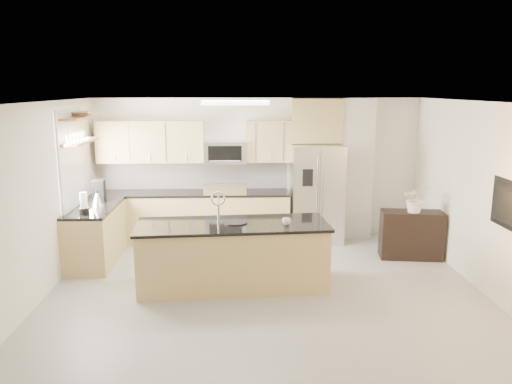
{
  "coord_description": "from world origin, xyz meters",
  "views": [
    {
      "loc": [
        -0.38,
        -5.98,
        2.78
      ],
      "look_at": [
        -0.1,
        1.3,
        1.25
      ],
      "focal_mm": 35.0,
      "sensor_mm": 36.0,
      "label": 1
    }
  ],
  "objects_px": {
    "cup": "(286,221)",
    "television": "(508,208)",
    "island": "(233,255)",
    "blender": "(84,205)",
    "platter": "(236,223)",
    "flower_vase": "(416,192)",
    "microwave": "(225,152)",
    "kettle": "(97,199)",
    "coffee_maker": "(99,191)",
    "credenza": "(411,235)",
    "bowl": "(81,113)",
    "refrigerator": "(316,193)",
    "range": "(226,216)"
  },
  "relations": [
    {
      "from": "cup",
      "to": "television",
      "type": "distance_m",
      "value": 2.78
    },
    {
      "from": "island",
      "to": "blender",
      "type": "distance_m",
      "value": 2.38
    },
    {
      "from": "platter",
      "to": "flower_vase",
      "type": "bearing_deg",
      "value": 19.21
    },
    {
      "from": "microwave",
      "to": "television",
      "type": "distance_m",
      "value": 4.79
    },
    {
      "from": "cup",
      "to": "platter",
      "type": "height_order",
      "value": "cup"
    },
    {
      "from": "flower_vase",
      "to": "blender",
      "type": "bearing_deg",
      "value": -175.32
    },
    {
      "from": "kettle",
      "to": "coffee_maker",
      "type": "xyz_separation_m",
      "value": [
        -0.07,
        0.38,
        0.05
      ]
    },
    {
      "from": "island",
      "to": "cup",
      "type": "distance_m",
      "value": 0.91
    },
    {
      "from": "blender",
      "to": "coffee_maker",
      "type": "xyz_separation_m",
      "value": [
        -0.02,
        0.91,
        0.02
      ]
    },
    {
      "from": "cup",
      "to": "kettle",
      "type": "distance_m",
      "value": 3.16
    },
    {
      "from": "coffee_maker",
      "to": "television",
      "type": "bearing_deg",
      "value": -23.69
    },
    {
      "from": "cup",
      "to": "coffee_maker",
      "type": "bearing_deg",
      "value": 151.83
    },
    {
      "from": "credenza",
      "to": "platter",
      "type": "relative_size",
      "value": 3.1
    },
    {
      "from": "kettle",
      "to": "platter",
      "type": "bearing_deg",
      "value": -26.77
    },
    {
      "from": "blender",
      "to": "coffee_maker",
      "type": "height_order",
      "value": "coffee_maker"
    },
    {
      "from": "cup",
      "to": "coffee_maker",
      "type": "xyz_separation_m",
      "value": [
        -2.99,
        1.6,
        0.12
      ]
    },
    {
      "from": "microwave",
      "to": "television",
      "type": "relative_size",
      "value": 0.71
    },
    {
      "from": "bowl",
      "to": "refrigerator",
      "type": "bearing_deg",
      "value": 11.36
    },
    {
      "from": "flower_vase",
      "to": "television",
      "type": "relative_size",
      "value": 0.64
    },
    {
      "from": "blender",
      "to": "flower_vase",
      "type": "bearing_deg",
      "value": 4.68
    },
    {
      "from": "cup",
      "to": "bowl",
      "type": "xyz_separation_m",
      "value": [
        -3.14,
        1.43,
        1.41
      ]
    },
    {
      "from": "flower_vase",
      "to": "microwave",
      "type": "bearing_deg",
      "value": 157.72
    },
    {
      "from": "range",
      "to": "platter",
      "type": "relative_size",
      "value": 3.57
    },
    {
      "from": "credenza",
      "to": "blender",
      "type": "bearing_deg",
      "value": -167.11
    },
    {
      "from": "refrigerator",
      "to": "island",
      "type": "height_order",
      "value": "refrigerator"
    },
    {
      "from": "range",
      "to": "bowl",
      "type": "xyz_separation_m",
      "value": [
        -2.25,
        -0.83,
        1.91
      ]
    },
    {
      "from": "television",
      "to": "island",
      "type": "bearing_deg",
      "value": 74.3
    },
    {
      "from": "range",
      "to": "television",
      "type": "distance_m",
      "value": 4.78
    },
    {
      "from": "blender",
      "to": "kettle",
      "type": "relative_size",
      "value": 1.3
    },
    {
      "from": "cup",
      "to": "bowl",
      "type": "bearing_deg",
      "value": 155.54
    },
    {
      "from": "island",
      "to": "range",
      "type": "bearing_deg",
      "value": 89.94
    },
    {
      "from": "island",
      "to": "bowl",
      "type": "xyz_separation_m",
      "value": [
        -2.4,
        1.34,
        1.92
      ]
    },
    {
      "from": "credenza",
      "to": "kettle",
      "type": "bearing_deg",
      "value": -172.95
    },
    {
      "from": "blender",
      "to": "island",
      "type": "bearing_deg",
      "value": -15.22
    },
    {
      "from": "credenza",
      "to": "platter",
      "type": "distance_m",
      "value": 3.14
    },
    {
      "from": "range",
      "to": "microwave",
      "type": "relative_size",
      "value": 1.5
    },
    {
      "from": "microwave",
      "to": "cup",
      "type": "xyz_separation_m",
      "value": [
        0.89,
        -2.39,
        -0.66
      ]
    },
    {
      "from": "refrigerator",
      "to": "coffee_maker",
      "type": "height_order",
      "value": "refrigerator"
    },
    {
      "from": "range",
      "to": "television",
      "type": "bearing_deg",
      "value": -41.64
    },
    {
      "from": "credenza",
      "to": "kettle",
      "type": "relative_size",
      "value": 3.82
    },
    {
      "from": "refrigerator",
      "to": "flower_vase",
      "type": "xyz_separation_m",
      "value": [
        1.44,
        -1.1,
        0.25
      ]
    },
    {
      "from": "bowl",
      "to": "television",
      "type": "xyz_separation_m",
      "value": [
        5.76,
        -2.29,
        -1.04
      ]
    },
    {
      "from": "credenza",
      "to": "kettle",
      "type": "xyz_separation_m",
      "value": [
        -5.11,
        0.03,
        0.64
      ]
    },
    {
      "from": "blender",
      "to": "coffee_maker",
      "type": "bearing_deg",
      "value": 91.26
    },
    {
      "from": "credenza",
      "to": "platter",
      "type": "height_order",
      "value": "platter"
    },
    {
      "from": "island",
      "to": "television",
      "type": "distance_m",
      "value": 3.61
    },
    {
      "from": "kettle",
      "to": "cup",
      "type": "bearing_deg",
      "value": -22.67
    },
    {
      "from": "microwave",
      "to": "platter",
      "type": "distance_m",
      "value": 2.4
    },
    {
      "from": "cup",
      "to": "flower_vase",
      "type": "distance_m",
      "value": 2.48
    },
    {
      "from": "refrigerator",
      "to": "credenza",
      "type": "distance_m",
      "value": 1.83
    }
  ]
}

